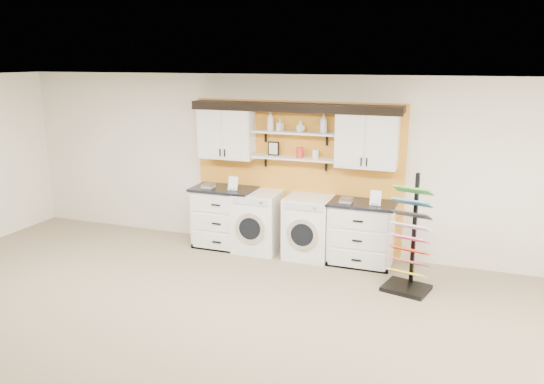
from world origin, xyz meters
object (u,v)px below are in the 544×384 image
at_px(base_cabinet_right, 361,233).
at_px(sample_rack, 409,254).
at_px(base_cabinet_left, 225,217).
at_px(washer, 258,222).
at_px(dryer, 308,227).

distance_m(base_cabinet_right, sample_rack, 1.06).
distance_m(base_cabinet_left, washer, 0.59).
height_order(base_cabinet_left, sample_rack, sample_rack).
bearing_deg(washer, dryer, 0.00).
xyz_separation_m(base_cabinet_left, sample_rack, (3.04, -0.73, 0.01)).
distance_m(washer, dryer, 0.85).
height_order(base_cabinet_right, sample_rack, sample_rack).
bearing_deg(sample_rack, base_cabinet_right, 150.89).
bearing_deg(dryer, sample_rack, -24.32).
height_order(washer, sample_rack, sample_rack).
distance_m(base_cabinet_left, sample_rack, 3.12).
bearing_deg(base_cabinet_left, sample_rack, -13.45).
relative_size(base_cabinet_left, dryer, 1.06).
relative_size(base_cabinet_right, dryer, 1.02).
bearing_deg(sample_rack, base_cabinet_left, -179.47).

